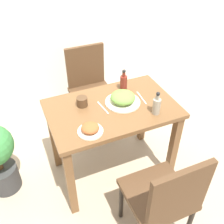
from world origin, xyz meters
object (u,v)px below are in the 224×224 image
Objects in this scene: chair_far at (90,85)px; condiment_bottle at (157,105)px; chair_near at (165,197)px; side_plate at (90,129)px; drink_cup at (82,102)px; food_plate at (123,98)px; sauce_bottle at (124,82)px.

condiment_bottle is at bearing -76.79° from chair_far.
chair_near reaches higher than side_plate.
chair_near is 10.60× the size of drink_cup.
chair_far is 4.99× the size of side_plate.
chair_far reaches higher than food_plate.
chair_far is at bearing 71.42° from side_plate.
food_plate reaches higher than side_plate.
condiment_bottle reaches higher than chair_near.
food_plate is 0.28m from condiment_bottle.
chair_far is 0.99m from condiment_bottle.
chair_far is 4.71× the size of sauce_bottle.
sauce_bottle is (0.39, 0.08, 0.04)m from drink_cup.
chair_near is 1.44m from chair_far.
sauce_bottle reaches higher than chair_far.
drink_cup is 0.57m from condiment_bottle.
drink_cup is (-0.26, -0.61, 0.27)m from chair_far.
chair_near reaches higher than food_plate.
condiment_bottle is (0.22, -0.92, 0.31)m from chair_far.
chair_near is 3.21× the size of food_plate.
chair_near is 0.92m from drink_cup.
drink_cup reaches higher than side_plate.
food_plate reaches higher than drink_cup.
sauce_bottle is 0.40m from condiment_bottle.
drink_cup is at bearing -113.51° from chair_far.
chair_near is at bearing -72.79° from drink_cup.
chair_near is 0.65m from condiment_bottle.
chair_near is 4.71× the size of sauce_bottle.
chair_near is at bearing -112.53° from condiment_bottle.
side_plate is 0.94× the size of sauce_bottle.
chair_near is 4.99× the size of side_plate.
sauce_bottle is at bearing -76.06° from chair_far.
condiment_bottle reaches higher than side_plate.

